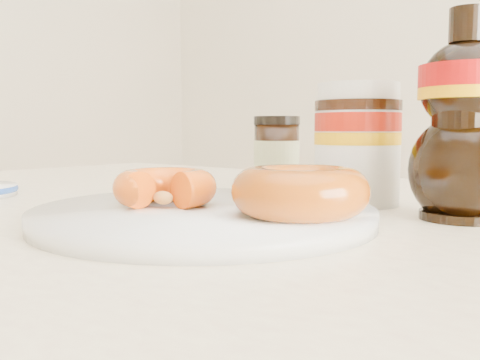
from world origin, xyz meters
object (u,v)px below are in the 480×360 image
Objects in this scene: donut_bitten at (165,187)px; dark_jar at (277,154)px; donut_whole at (300,191)px; plate at (205,214)px; syrup_bottle at (464,116)px; dining_table at (237,286)px; nutella_jar at (357,140)px.

donut_bitten is 0.28m from dark_jar.
dark_jar reaches higher than donut_whole.
dark_jar reaches higher than plate.
dark_jar is (-0.27, 0.09, -0.05)m from syrup_bottle.
plate is 1.57× the size of syrup_bottle.
donut_whole is at bearing 6.38° from plate.
plate is at bearing -68.75° from dining_table.
donut_bitten is 0.49× the size of syrup_bottle.
donut_bitten is at bearing -75.69° from dark_jar.
syrup_bottle is at bearing -18.85° from dark_jar.
dark_jar is at bearing 115.79° from donut_bitten.
dark_jar is (-0.07, 0.17, 0.13)m from dining_table.
syrup_bottle is 1.89× the size of dark_jar.
dark_jar is at bearing 161.15° from syrup_bottle.
donut_bitten is at bearing -138.93° from syrup_bottle.
dining_table is 15.02× the size of donut_bitten.
donut_whole reaches higher than dining_table.
syrup_bottle is at bearing 20.31° from dining_table.
syrup_bottle is (0.20, 0.18, 0.06)m from donut_bitten.
donut_bitten is 0.13m from donut_whole.
nutella_jar is (-0.05, 0.19, 0.04)m from donut_whole.
nutella_jar reaches higher than donut_whole.
syrup_bottle reaches higher than donut_bitten.
dark_jar is (-0.20, 0.25, 0.02)m from donut_whole.
dining_table is at bearing 101.64° from donut_bitten.
plate is 0.21m from nutella_jar.
nutella_jar reaches higher than dining_table.
donut_whole is 1.08× the size of dark_jar.
nutella_jar is (0.08, 0.21, 0.04)m from donut_bitten.
donut_bitten is 0.92× the size of dark_jar.
donut_whole is 0.57× the size of syrup_bottle.
donut_bitten is 0.28m from syrup_bottle.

